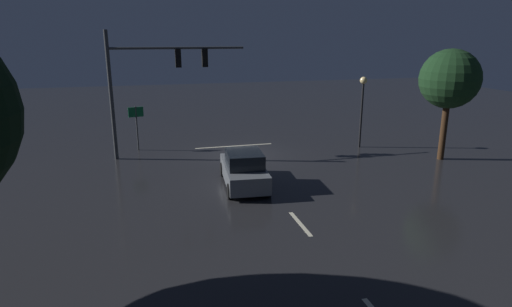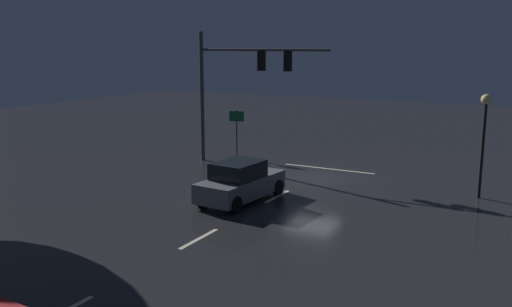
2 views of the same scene
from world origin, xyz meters
TOP-DOWN VIEW (x-y plane):
  - ground_plane at (0.00, 0.00)m, footprint 80.00×80.00m
  - traffic_signal_assembly at (4.81, -0.95)m, footprint 7.63×0.47m
  - lane_dash_far at (0.00, 4.00)m, footprint 0.16×2.20m
  - lane_dash_mid at (0.00, 10.00)m, footprint 0.16×2.20m
  - stop_bar at (0.00, -2.14)m, footprint 5.00×0.16m
  - car_approaching at (1.09, 5.32)m, footprint 2.21×4.48m
  - street_lamp_left_kerb at (-7.68, 0.12)m, footprint 0.44×0.44m
  - route_sign at (5.95, -2.69)m, footprint 0.90×0.22m
  - tree_left_near at (-10.87, 3.80)m, footprint 3.25×3.25m

SIDE VIEW (x-z plane):
  - ground_plane at x=0.00m, z-range 0.00..0.00m
  - lane_dash_far at x=0.00m, z-range 0.00..0.01m
  - lane_dash_mid at x=0.00m, z-range 0.00..0.01m
  - stop_bar at x=0.00m, z-range 0.00..0.01m
  - car_approaching at x=1.09m, z-range -0.05..1.65m
  - route_sign at x=5.95m, z-range 0.60..3.34m
  - street_lamp_left_kerb at x=-7.68m, z-range 0.94..5.38m
  - tree_left_near at x=-10.87m, z-range 1.44..7.64m
  - traffic_signal_assembly at x=4.81m, z-range 1.23..8.40m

